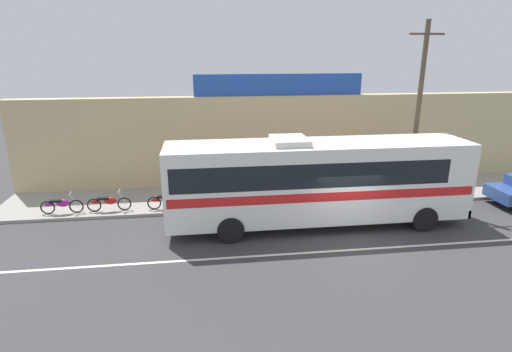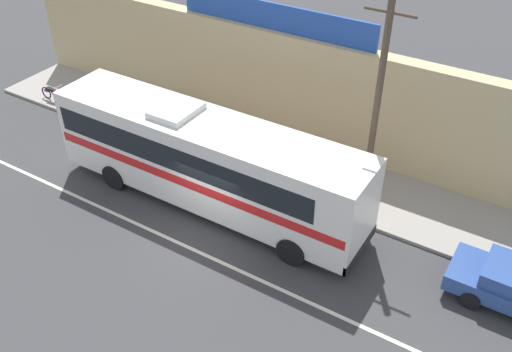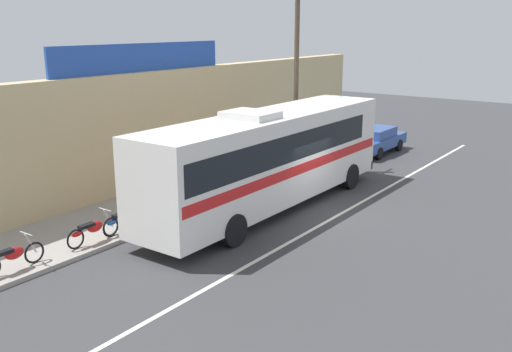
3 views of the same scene
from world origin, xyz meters
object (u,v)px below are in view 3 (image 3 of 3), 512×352
object	(u,v)px
intercity_bus	(269,155)
motorcycle_blue	(125,219)
parked_car	(374,139)
motorcycle_purple	(93,230)
utility_pole	(296,76)
pedestrian_far_left	(259,148)
motorcycle_red	(11,257)

from	to	relation	value
intercity_bus	motorcycle_blue	distance (m)	5.63
parked_car	motorcycle_blue	world-z (taller)	parked_car
motorcycle_purple	intercity_bus	bearing A→B (deg)	-20.31
motorcycle_blue	utility_pole	bearing A→B (deg)	-0.10
utility_pole	pedestrian_far_left	size ratio (longest dim) A/B	4.74
intercity_bus	motorcycle_purple	size ratio (longest dim) A/B	6.30
intercity_bus	utility_pole	xyz separation A→B (m)	(5.34, 2.22, 2.31)
motorcycle_purple	pedestrian_far_left	bearing A→B (deg)	6.52
parked_car	motorcycle_purple	world-z (taller)	parked_car
pedestrian_far_left	utility_pole	bearing A→B (deg)	-47.85
parked_car	motorcycle_blue	distance (m)	16.09
parked_car	motorcycle_red	size ratio (longest dim) A/B	2.28
intercity_bus	motorcycle_red	size ratio (longest dim) A/B	6.38
utility_pole	motorcycle_blue	bearing A→B (deg)	179.90
intercity_bus	motorcycle_purple	world-z (taller)	intercity_bus
parked_car	pedestrian_far_left	xyz separation A→B (m)	(-6.89, 2.60, 0.41)
pedestrian_far_left	motorcycle_red	bearing A→B (deg)	-175.16
motorcycle_blue	pedestrian_far_left	bearing A→B (deg)	7.68
motorcycle_red	motorcycle_blue	distance (m)	3.89
utility_pole	motorcycle_red	xyz separation A→B (m)	(-14.17, 0.15, -3.81)
motorcycle_red	pedestrian_far_left	size ratio (longest dim) A/B	1.11
parked_car	motorcycle_red	distance (m)	19.98
motorcycle_red	utility_pole	bearing A→B (deg)	-0.60
intercity_bus	motorcycle_blue	size ratio (longest dim) A/B	6.62
parked_car	motorcycle_purple	size ratio (longest dim) A/B	2.25
utility_pole	intercity_bus	bearing A→B (deg)	-157.38
motorcycle_blue	intercity_bus	bearing A→B (deg)	-24.44
utility_pole	motorcycle_purple	xyz separation A→B (m)	(-11.52, 0.06, -3.81)
intercity_bus	parked_car	distance (m)	11.21
motorcycle_blue	motorcycle_purple	bearing A→B (deg)	177.96
parked_car	utility_pole	xyz separation A→B (m)	(-5.76, 1.35, 3.64)
intercity_bus	motorcycle_red	bearing A→B (deg)	164.96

